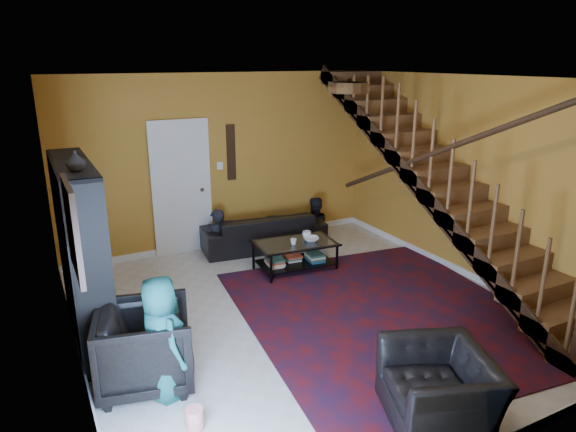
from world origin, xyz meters
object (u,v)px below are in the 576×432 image
Objects in this scene: sofa at (263,231)px; armchair_right at (439,389)px; bookshelf at (83,257)px; armchair_left at (146,347)px; coffee_table at (295,254)px.

armchair_right reaches higher than sofa.
sofa is (2.91, 1.70, -0.67)m from bookshelf.
armchair_left is at bearing -73.17° from bookshelf.
armchair_right is at bearing -49.29° from bookshelf.
armchair_left is 0.91× the size of armchair_right.
bookshelf is 3.43m from sofa.
bookshelf reaches higher than armchair_left.
armchair_left is 3.15m from coffee_table.
coffee_table is (0.48, 3.48, -0.06)m from armchair_right.
armchair_right is (2.45, -2.85, -0.65)m from bookshelf.
bookshelf is 2.08× the size of armchair_right.
sofa reaches higher than coffee_table.
armchair_left is at bearing -144.99° from coffee_table.
armchair_right is at bearing 91.38° from sofa.
armchair_left is 0.73× the size of coffee_table.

